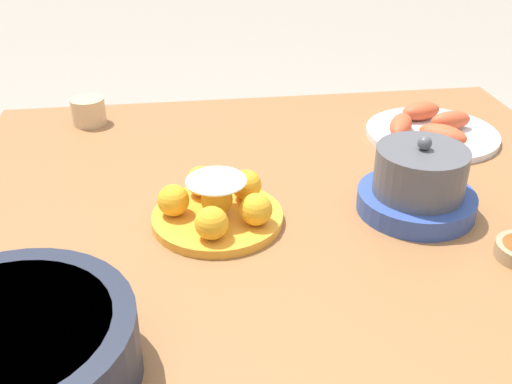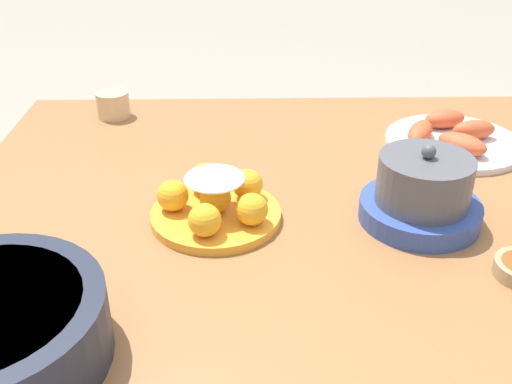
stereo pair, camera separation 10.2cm
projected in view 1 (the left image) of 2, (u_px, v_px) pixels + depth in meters
dining_table at (291, 242)px, 1.11m from camera, size 1.23×1.07×0.70m
cake_plate at (217, 205)px, 1.00m from camera, size 0.22×0.22×0.09m
serving_bowl at (8, 353)px, 0.68m from camera, size 0.30×0.30×0.09m
seafood_platter at (430, 129)px, 1.31m from camera, size 0.29×0.29×0.06m
cup_near at (88, 111)px, 1.38m from camera, size 0.08×0.08×0.06m
warming_pot at (418, 184)px, 1.03m from camera, size 0.20×0.20×0.14m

